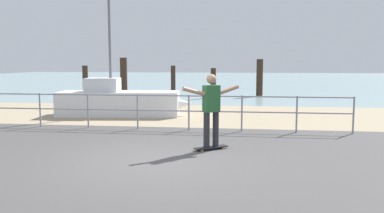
# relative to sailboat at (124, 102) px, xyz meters

# --- Properties ---
(ground_plane) EXTENTS (24.00, 10.00, 0.04)m
(ground_plane) POSITION_rel_sailboat_xyz_m (2.57, -7.40, -0.52)
(ground_plane) COLOR #474444
(ground_plane) RESTS_ON ground
(beach_strip) EXTENTS (24.00, 6.00, 0.04)m
(beach_strip) POSITION_rel_sailboat_xyz_m (2.57, 0.60, -0.52)
(beach_strip) COLOR tan
(beach_strip) RESTS_ON ground
(sea_surface) EXTENTS (72.00, 50.00, 0.04)m
(sea_surface) POSITION_rel_sailboat_xyz_m (2.57, 28.60, -0.52)
(sea_surface) COLOR #849EA3
(sea_surface) RESTS_ON ground
(railing_fence) EXTENTS (12.28, 0.05, 1.05)m
(railing_fence) POSITION_rel_sailboat_xyz_m (1.29, -2.80, 0.17)
(railing_fence) COLOR gray
(railing_fence) RESTS_ON ground
(sailboat) EXTENTS (5.04, 1.85, 5.35)m
(sailboat) POSITION_rel_sailboat_xyz_m (0.00, 0.00, 0.00)
(sailboat) COLOR silver
(sailboat) RESTS_ON ground
(skateboard) EXTENTS (0.77, 0.62, 0.08)m
(skateboard) POSITION_rel_sailboat_xyz_m (3.67, -5.25, -0.46)
(skateboard) COLOR black
(skateboard) RESTS_ON ground
(skateboarder) EXTENTS (1.23, 0.91, 1.65)m
(skateboarder) POSITION_rel_sailboat_xyz_m (3.67, -5.25, 0.49)
(skateboarder) COLOR #26262B
(skateboarder) RESTS_ON skateboard
(groyne_post_0) EXTENTS (0.32, 0.32, 1.75)m
(groyne_post_0) POSITION_rel_sailboat_xyz_m (-4.86, 8.22, 0.35)
(groyne_post_0) COLOR #332319
(groyne_post_0) RESTS_ON ground
(groyne_post_1) EXTENTS (0.40, 0.40, 2.21)m
(groyne_post_1) POSITION_rel_sailboat_xyz_m (-2.31, 7.57, 0.58)
(groyne_post_1) COLOR #332319
(groyne_post_1) RESTS_ON ground
(groyne_post_2) EXTENTS (0.28, 0.28, 1.75)m
(groyne_post_2) POSITION_rel_sailboat_xyz_m (0.24, 9.24, 0.35)
(groyne_post_2) COLOR #332319
(groyne_post_2) RESTS_ON ground
(groyne_post_3) EXTENTS (0.29, 0.29, 1.64)m
(groyne_post_3) POSITION_rel_sailboat_xyz_m (2.78, 7.43, 0.30)
(groyne_post_3) COLOR #332319
(groyne_post_3) RESTS_ON ground
(groyne_post_4) EXTENTS (0.37, 0.37, 2.13)m
(groyne_post_4) POSITION_rel_sailboat_xyz_m (5.33, 8.59, 0.54)
(groyne_post_4) COLOR #332319
(groyne_post_4) RESTS_ON ground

